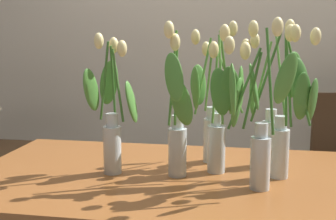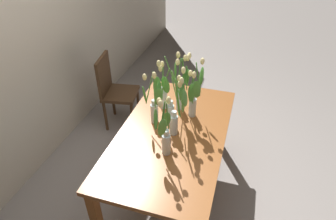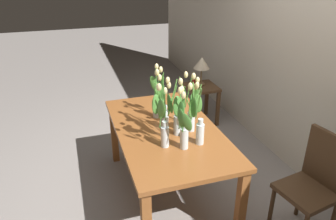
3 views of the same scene
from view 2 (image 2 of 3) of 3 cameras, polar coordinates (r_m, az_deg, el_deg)
name	(u,v)px [view 2 (image 2 of 3)]	position (r m, az deg, el deg)	size (l,w,h in m)	color
ground_plane	(172,188)	(2.97, 0.78, -15.45)	(18.00, 18.00, 0.00)	gray
room_wall_rear	(5,45)	(2.88, -30.09, 11.29)	(9.00, 0.10, 2.70)	beige
dining_table	(172,140)	(2.50, 0.90, -6.08)	(1.60, 0.90, 0.74)	brown
tulip_vase_0	(166,91)	(2.63, -0.44, 3.83)	(0.20, 0.17, 0.57)	silver
tulip_vase_1	(182,87)	(2.60, 2.92, 4.61)	(0.26, 0.13, 0.57)	silver
tulip_vase_2	(154,103)	(2.44, -2.85, 1.51)	(0.25, 0.20, 0.54)	silver
tulip_vase_3	(177,116)	(2.31, 1.77, -1.23)	(0.13, 0.15, 0.57)	silver
tulip_vase_4	(164,133)	(2.12, -0.72, -4.69)	(0.20, 0.14, 0.53)	silver
tulip_vase_5	(172,102)	(2.43, 0.75, 1.54)	(0.14, 0.25, 0.57)	silver
tulip_vase_6	(194,97)	(2.51, 5.27, 2.63)	(0.25, 0.12, 0.57)	silver
dining_chair	(114,88)	(3.52, -10.90, 4.35)	(0.46, 0.46, 0.93)	#4C331E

